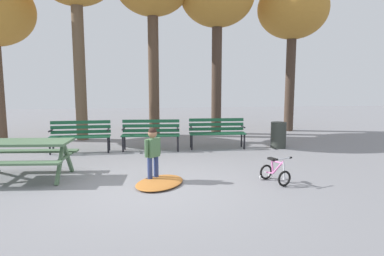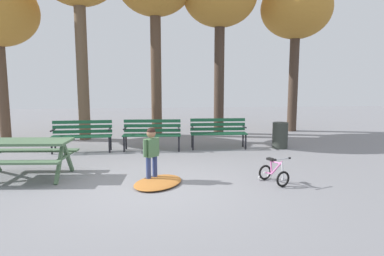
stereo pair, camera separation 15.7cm
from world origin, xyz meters
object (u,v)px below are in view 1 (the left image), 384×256
Objects in this scene: trash_bin at (278,135)px; park_bench_left at (151,132)px; child_standing at (153,150)px; picnic_table at (24,150)px; park_bench_right at (217,131)px; park_bench_far_left at (80,134)px; kids_bicycle at (275,173)px.

park_bench_left is at bearing 178.55° from trash_bin.
trash_bin is at bearing 38.57° from child_standing.
picnic_table is 1.17× the size of park_bench_right.
picnic_table is at bearing -158.39° from trash_bin.
park_bench_far_left is at bearing -179.10° from park_bench_left.
trash_bin reaches higher than kids_bicycle.
kids_bicycle is at bearing -9.89° from child_standing.
park_bench_right reaches higher than kids_bicycle.
park_bench_far_left is (0.60, 2.51, -0.08)m from picnic_table.
park_bench_right is at bearing 174.00° from trash_bin.
park_bench_left is 3.00m from child_standing.
picnic_table reaches higher than kids_bicycle.
picnic_table is 2.54× the size of trash_bin.
trash_bin is (1.78, -0.19, -0.14)m from park_bench_right.
picnic_table is 4.96m from kids_bicycle.
kids_bicycle is at bearing -55.27° from park_bench_left.
park_bench_right is at bearing 97.51° from kids_bicycle.
kids_bicycle is at bearing -111.70° from trash_bin.
park_bench_right is 1.79m from trash_bin.
park_bench_right reaches higher than trash_bin.
trash_bin is at bearing -0.65° from park_bench_far_left.
park_bench_left is at bearing -177.18° from park_bench_right.
child_standing is (0.03, -3.00, 0.11)m from park_bench_left.
park_bench_left is at bearing 124.73° from kids_bicycle.
child_standing is at bearing -121.10° from park_bench_right.
park_bench_right is at bearing 2.82° from park_bench_left.
child_standing is at bearing -89.35° from park_bench_left.
picnic_table is at bearing -103.50° from park_bench_far_left.
child_standing reaches higher than picnic_table.
park_bench_far_left reaches higher than picnic_table.
child_standing is (1.94, -2.97, 0.11)m from park_bench_far_left.
park_bench_far_left is at bearing 76.50° from picnic_table.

